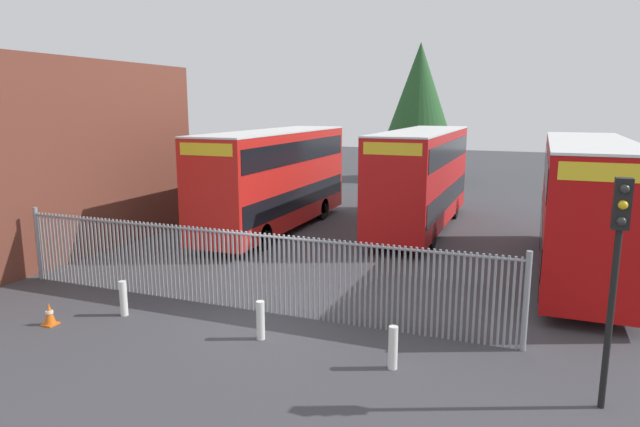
# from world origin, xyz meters

# --- Properties ---
(ground_plane) EXTENTS (100.00, 100.00, 0.00)m
(ground_plane) POSITION_xyz_m (0.00, 8.00, 0.00)
(ground_plane) COLOR #3D3D42
(palisade_fence) EXTENTS (14.80, 0.14, 2.35)m
(palisade_fence) POSITION_xyz_m (-0.77, 0.00, 1.18)
(palisade_fence) COLOR gray
(palisade_fence) RESTS_ON ground
(double_decker_bus_near_gate) EXTENTS (2.54, 10.81, 4.42)m
(double_decker_bus_near_gate) POSITION_xyz_m (8.10, 6.89, 2.42)
(double_decker_bus_near_gate) COLOR #B70C0C
(double_decker_bus_near_gate) RESTS_ON ground
(double_decker_bus_behind_fence_left) EXTENTS (2.54, 10.81, 4.42)m
(double_decker_bus_behind_fence_left) POSITION_xyz_m (-4.20, 9.22, 2.42)
(double_decker_bus_behind_fence_left) COLOR red
(double_decker_bus_behind_fence_left) RESTS_ON ground
(double_decker_bus_behind_fence_right) EXTENTS (2.54, 10.81, 4.42)m
(double_decker_bus_behind_fence_right) POSITION_xyz_m (1.78, 11.82, 2.42)
(double_decker_bus_behind_fence_right) COLOR red
(double_decker_bus_behind_fence_right) RESTS_ON ground
(bollard_near_left) EXTENTS (0.20, 0.20, 0.95)m
(bollard_near_left) POSITION_xyz_m (-3.42, -1.59, 0.47)
(bollard_near_left) COLOR silver
(bollard_near_left) RESTS_ON ground
(bollard_center_front) EXTENTS (0.20, 0.20, 0.95)m
(bollard_center_front) POSITION_xyz_m (0.68, -1.63, 0.47)
(bollard_center_front) COLOR silver
(bollard_center_front) RESTS_ON ground
(bollard_near_right) EXTENTS (0.20, 0.20, 0.95)m
(bollard_near_right) POSITION_xyz_m (4.00, -1.97, 0.47)
(bollard_near_right) COLOR silver
(bollard_near_right) RESTS_ON ground
(traffic_cone_by_gate) EXTENTS (0.34, 0.34, 0.59)m
(traffic_cone_by_gate) POSITION_xyz_m (-4.74, -2.82, 0.29)
(traffic_cone_by_gate) COLOR orange
(traffic_cone_by_gate) RESTS_ON ground
(traffic_light_kerbside) EXTENTS (0.28, 0.33, 4.30)m
(traffic_light_kerbside) POSITION_xyz_m (8.00, -2.09, 2.99)
(traffic_light_kerbside) COLOR black
(traffic_light_kerbside) RESTS_ON ground
(tree_tall_back) EXTENTS (5.14, 5.14, 9.97)m
(tree_tall_back) POSITION_xyz_m (-1.89, 28.80, 6.29)
(tree_tall_back) COLOR #4C3823
(tree_tall_back) RESTS_ON ground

